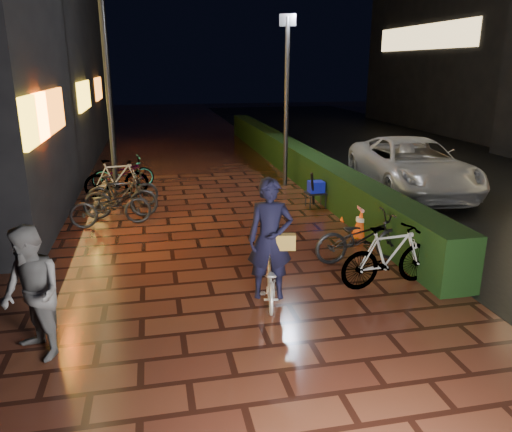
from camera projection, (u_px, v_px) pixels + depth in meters
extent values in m
plane|color=#381911|center=(235.00, 266.00, 9.19)|extent=(80.00, 80.00, 0.00)
cube|color=black|center=(492.00, 183.00, 15.62)|extent=(11.00, 60.00, 0.01)
cube|color=black|center=(291.00, 157.00, 17.18)|extent=(0.70, 20.00, 1.00)
imported|color=#5C5C5F|center=(32.00, 294.00, 6.13)|extent=(1.03, 1.07, 1.73)
imported|color=silver|center=(412.00, 165.00, 14.49)|extent=(3.13, 5.70, 1.51)
cube|color=yellow|center=(35.00, 119.00, 9.16)|extent=(0.08, 2.00, 0.90)
cube|color=orange|center=(50.00, 112.00, 10.57)|extent=(0.08, 3.00, 0.90)
cube|color=yellow|center=(84.00, 96.00, 16.19)|extent=(0.08, 2.80, 0.90)
cube|color=orange|center=(98.00, 89.00, 20.87)|extent=(0.08, 2.20, 0.90)
cube|color=#FFD88C|center=(423.00, 37.00, 27.21)|extent=(0.06, 10.00, 1.30)
cylinder|color=black|center=(286.00, 105.00, 14.68)|extent=(0.17, 0.17, 4.86)
cube|color=black|center=(288.00, 20.00, 14.00)|extent=(0.46, 0.25, 0.33)
cylinder|color=black|center=(109.00, 93.00, 14.00)|extent=(0.18, 0.18, 5.58)
imported|color=silver|center=(270.00, 279.00, 7.76)|extent=(0.75, 1.46, 0.73)
imported|color=black|center=(270.00, 239.00, 7.46)|extent=(0.75, 0.57, 1.86)
cube|color=olive|center=(285.00, 242.00, 7.45)|extent=(0.35, 0.20, 0.24)
cone|color=#E5470C|center=(361.00, 223.00, 10.72)|extent=(0.39, 0.39, 0.62)
cone|color=#F9560D|center=(349.00, 208.00, 11.82)|extent=(0.39, 0.39, 0.62)
cube|color=orange|center=(360.00, 236.00, 10.81)|extent=(0.38, 0.38, 0.03)
cube|color=red|center=(348.00, 220.00, 11.91)|extent=(0.38, 0.38, 0.03)
cube|color=red|center=(355.00, 203.00, 11.19)|extent=(0.27, 1.32, 0.06)
cube|color=black|center=(316.00, 193.00, 12.90)|extent=(0.54, 0.45, 0.04)
cylinder|color=black|center=(310.00, 203.00, 12.76)|extent=(0.03, 0.03, 0.36)
cylinder|color=black|center=(326.00, 202.00, 12.85)|extent=(0.03, 0.03, 0.36)
cylinder|color=black|center=(306.00, 199.00, 13.08)|extent=(0.03, 0.03, 0.36)
cylinder|color=black|center=(321.00, 198.00, 13.17)|extent=(0.03, 0.03, 0.36)
cube|color=#0D16B5|center=(316.00, 187.00, 12.86)|extent=(0.39, 0.34, 0.29)
cylinder|color=black|center=(313.00, 189.00, 12.70)|extent=(0.25, 0.37, 0.92)
imported|color=black|center=(117.00, 178.00, 13.90)|extent=(1.82, 0.77, 1.06)
imported|color=black|center=(111.00, 206.00, 11.39)|extent=(1.89, 0.89, 0.96)
imported|color=black|center=(120.00, 197.00, 11.95)|extent=(1.77, 0.52, 1.06)
imported|color=black|center=(123.00, 173.00, 14.81)|extent=(1.90, 0.91, 0.96)
imported|color=black|center=(122.00, 190.00, 12.82)|extent=(1.90, 0.93, 0.96)
imported|color=black|center=(362.00, 237.00, 9.30)|extent=(1.83, 0.66, 0.96)
imported|color=black|center=(389.00, 256.00, 8.25)|extent=(1.81, 0.70, 1.06)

